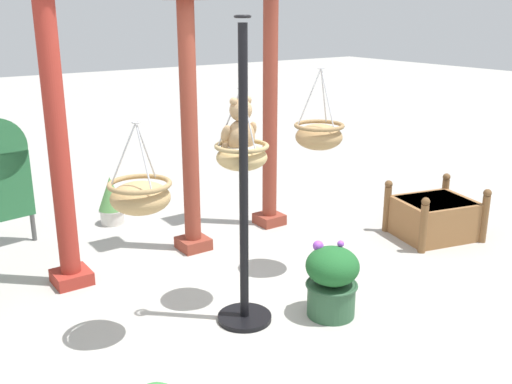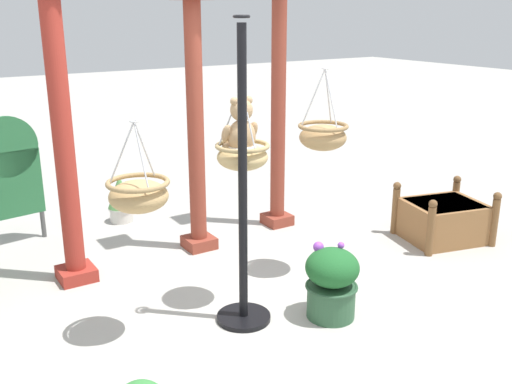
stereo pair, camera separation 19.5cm
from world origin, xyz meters
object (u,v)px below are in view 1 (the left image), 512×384
Objects in this scene: teddy_bear at (240,130)px; potted_plant_small_succulent at (111,200)px; hanging_basket_left_high at (140,196)px; wooden_planter_box at (434,216)px; display_pole_central at (244,236)px; greenhouse_pillar_far_back at (270,100)px; hanging_basket_with_teddy at (242,155)px; potted_plant_tall_leafy at (332,280)px; greenhouse_pillar_right at (57,136)px; hanging_basket_right_low at (319,135)px; greenhouse_pillar_left at (190,132)px.

potted_plant_small_succulent is at bearing 94.02° from teddy_bear.
hanging_basket_left_high is 0.66× the size of wooden_planter_box.
greenhouse_pillar_far_back is (1.49, 1.69, 0.73)m from display_pole_central.
hanging_basket_with_teddy is 0.22× the size of greenhouse_pillar_far_back.
display_pole_central is 3.79× the size of potted_plant_tall_leafy.
teddy_bear reaches higher than hanging_basket_left_high.
greenhouse_pillar_far_back is 2.20m from potted_plant_small_succulent.
hanging_basket_left_high reaches higher than wooden_planter_box.
greenhouse_pillar_right is 2.63m from potted_plant_tall_leafy.
hanging_basket_right_low is 0.28× the size of greenhouse_pillar_left.
hanging_basket_left_high is 3.64m from wooden_planter_box.
greenhouse_pillar_far_back is at bearing 67.18° from potted_plant_tall_leafy.
potted_plant_small_succulent is at bearing 90.53° from display_pole_central.
greenhouse_pillar_right is 0.95× the size of greenhouse_pillar_far_back.
potted_plant_small_succulent is (-0.03, 2.77, -0.45)m from display_pole_central.
hanging_basket_with_teddy reaches higher than teddy_bear.
hanging_basket_with_teddy is at bearing -86.02° from potted_plant_small_succulent.
hanging_basket_with_teddy is 0.23× the size of greenhouse_pillar_right.
hanging_basket_right_low is 1.33m from potted_plant_tall_leafy.
teddy_bear is 0.69× the size of hanging_basket_left_high.
hanging_basket_with_teddy is 1.05× the size of potted_plant_tall_leafy.
hanging_basket_left_high is (-0.91, -0.09, -0.36)m from teddy_bear.
teddy_bear is 0.18× the size of greenhouse_pillar_left.
display_pole_central is at bearing -173.23° from wooden_planter_box.
display_pole_central is at bearing 151.90° from potted_plant_tall_leafy.
display_pole_central is 3.27× the size of hanging_basket_right_low.
wooden_planter_box is at bearing 17.42° from potted_plant_tall_leafy.
wooden_planter_box is (3.69, -1.15, -1.15)m from greenhouse_pillar_right.
display_pole_central is at bearing -13.34° from hanging_basket_left_high.
teddy_bear is (0.00, 0.02, 0.20)m from hanging_basket_with_teddy.
greenhouse_pillar_right is at bearing -174.86° from greenhouse_pillar_far_back.
potted_plant_small_succulent is at bearing 93.98° from hanging_basket_with_teddy.
greenhouse_pillar_left is 0.91× the size of greenhouse_pillar_right.
wooden_planter_box is (1.68, -0.06, -1.11)m from hanging_basket_right_low.
hanging_basket_right_low is 1.35m from greenhouse_pillar_left.
hanging_basket_right_low reaches higher than teddy_bear.
display_pole_central is at bearing -120.96° from hanging_basket_with_teddy.
hanging_basket_right_low is at bearing -28.43° from greenhouse_pillar_right.
greenhouse_pillar_right is (-1.09, 1.20, -0.13)m from teddy_bear.
wooden_planter_box is 1.78× the size of potted_plant_small_succulent.
wooden_planter_box is (2.37, -1.22, -1.02)m from greenhouse_pillar_left.
hanging_basket_with_teddy is 0.90× the size of hanging_basket_right_low.
greenhouse_pillar_far_back is (1.10, 0.15, 0.21)m from greenhouse_pillar_left.
teddy_bear is 1.32m from greenhouse_pillar_left.
greenhouse_pillar_left is at bearing -172.45° from greenhouse_pillar_far_back.
potted_plant_tall_leafy is (1.40, -0.52, -0.85)m from hanging_basket_left_high.
hanging_basket_right_low is 0.24× the size of greenhouse_pillar_far_back.
wooden_planter_box is (3.52, 0.15, -0.92)m from hanging_basket_left_high.
greenhouse_pillar_far_back reaches higher than wooden_planter_box.
wooden_planter_box is at bearing -47.19° from greenhouse_pillar_far_back.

